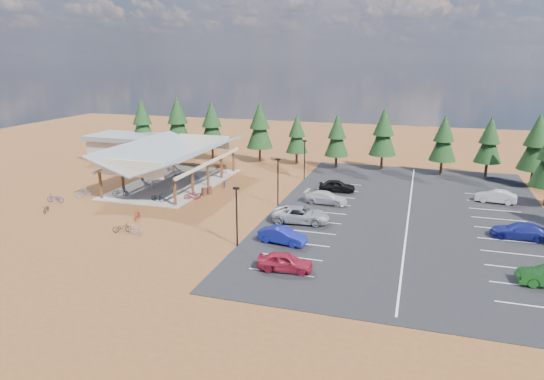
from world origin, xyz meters
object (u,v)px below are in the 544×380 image
object	(u,v)px
bike_4	(157,198)
bike_10	(55,198)
lamp_post_2	(305,157)
bike_13	(136,230)
bike_3	(171,168)
car_3	(326,198)
bike_12	(122,228)
car_4	(337,186)
bike_1	(150,184)
lamp_post_1	(278,179)
bike_0	(120,192)
bike_8	(46,209)
bike_14	(225,183)
car_9	(496,196)
bike_11	(137,215)
trash_bin_0	(204,192)
bike_7	(221,169)
trash_bin_1	(210,190)
bike_5	(171,186)
bike_9	(83,192)
car_0	(285,262)
outbuilding	(127,147)
bike_16	(193,195)
car_7	(520,231)
bike_6	(194,177)
lamp_post_0	(237,212)
car_2	(301,215)
bike_15	(192,195)
bike_2	(177,175)
car_1	(283,236)

from	to	relation	value
bike_4	bike_10	size ratio (longest dim) A/B	0.90
lamp_post_2	bike_13	distance (m)	26.15
bike_3	car_3	distance (m)	24.71
bike_12	car_4	distance (m)	25.20
bike_1	bike_3	world-z (taller)	bike_1
lamp_post_1	bike_0	xyz separation A→B (m)	(-18.03, -2.13, -2.40)
bike_1	car_3	size ratio (longest dim) A/B	0.39
car_3	bike_8	bearing A→B (deg)	117.67
bike_14	car_9	distance (m)	30.88
bike_4	bike_11	bearing A→B (deg)	-156.00
bike_0	trash_bin_0	bearing A→B (deg)	-86.70
bike_7	bike_11	bearing A→B (deg)	177.55
trash_bin_0	trash_bin_1	bearing A→B (deg)	65.05
bike_5	bike_9	size ratio (longest dim) A/B	0.99
car_0	bike_11	bearing A→B (deg)	62.54
bike_1	bike_13	size ratio (longest dim) A/B	1.18
outbuilding	car_0	bearing A→B (deg)	-42.70
bike_14	bike_16	world-z (taller)	bike_14
car_7	car_9	world-z (taller)	car_7
bike_6	bike_14	size ratio (longest dim) A/B	0.90
outbuilding	car_0	xyz separation A→B (m)	(34.18, -31.54, -1.28)
bike_1	bike_6	distance (m)	6.07
bike_5	car_4	xyz separation A→B (m)	(18.87, 5.34, 0.12)
lamp_post_1	lamp_post_0	bearing A→B (deg)	-90.00
bike_9	bike_10	bearing A→B (deg)	94.63
bike_11	bike_8	bearing A→B (deg)	171.34
bike_12	lamp_post_1	bearing A→B (deg)	-69.55
bike_3	car_7	distance (m)	43.63
lamp_post_0	lamp_post_2	bearing A→B (deg)	90.00
bike_10	car_9	distance (m)	47.99
lamp_post_1	car_7	bearing A→B (deg)	-7.79
bike_11	trash_bin_0	bearing A→B (deg)	62.16
lamp_post_1	bike_10	xyz separation A→B (m)	(-23.55, -6.12, -2.48)
car_0	car_2	world-z (taller)	car_2
bike_16	car_0	bearing A→B (deg)	17.33
trash_bin_0	bike_16	bearing A→B (deg)	-111.60
outbuilding	car_3	xyz separation A→B (m)	(33.78, -13.90, -1.32)
bike_14	car_2	distance (m)	15.81
bike_11	car_4	world-z (taller)	car_4
bike_3	bike_16	bearing A→B (deg)	-131.49
bike_9	car_0	world-z (taller)	car_0
lamp_post_2	outbuilding	bearing A→B (deg)	172.15
bike_10	bike_13	size ratio (longest dim) A/B	1.25
car_2	bike_9	bearing A→B (deg)	81.02
bike_15	bike_16	world-z (taller)	bike_15
bike_13	car_0	size ratio (longest dim) A/B	0.36
lamp_post_1	bike_2	xyz separation A→B (m)	(-15.90, 7.25, -2.48)
trash_bin_1	lamp_post_1	bearing A→B (deg)	-12.66
lamp_post_0	car_1	xyz separation A→B (m)	(3.49, 1.65, -2.25)
trash_bin_1	car_7	world-z (taller)	car_7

